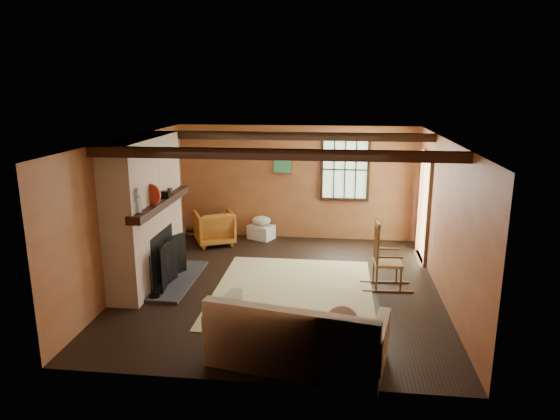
# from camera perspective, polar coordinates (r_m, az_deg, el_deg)

# --- Properties ---
(ground) EXTENTS (5.50, 5.50, 0.00)m
(ground) POSITION_cam_1_polar(r_m,az_deg,el_deg) (8.26, 0.23, -8.71)
(ground) COLOR black
(ground) RESTS_ON ground
(room_envelope) EXTENTS (5.02, 5.52, 2.44)m
(room_envelope) POSITION_cam_1_polar(r_m,az_deg,el_deg) (8.01, 2.02, 2.80)
(room_envelope) COLOR #A8623B
(room_envelope) RESTS_ON ground
(fireplace) EXTENTS (1.02, 2.30, 2.40)m
(fireplace) POSITION_cam_1_polar(r_m,az_deg,el_deg) (8.44, -14.96, -0.80)
(fireplace) COLOR #B06044
(fireplace) RESTS_ON ground
(rug) EXTENTS (2.50, 3.00, 0.01)m
(rug) POSITION_cam_1_polar(r_m,az_deg,el_deg) (8.06, 1.50, -9.29)
(rug) COLOR tan
(rug) RESTS_ON ground
(rocking_chair) EXTENTS (0.83, 0.48, 1.12)m
(rocking_chair) POSITION_cam_1_polar(r_m,az_deg,el_deg) (8.22, 11.92, -5.61)
(rocking_chair) COLOR tan
(rocking_chair) RESTS_ON ground
(sofa) EXTENTS (2.19, 1.29, 0.83)m
(sofa) POSITION_cam_1_polar(r_m,az_deg,el_deg) (6.04, 1.96, -14.65)
(sofa) COLOR beige
(sofa) RESTS_ON ground
(firewood_pile) EXTENTS (0.67, 0.12, 0.24)m
(firewood_pile) POSITION_cam_1_polar(r_m,az_deg,el_deg) (10.91, -8.88, -2.48)
(firewood_pile) COLOR brown
(firewood_pile) RESTS_ON ground
(laundry_basket) EXTENTS (0.61, 0.55, 0.30)m
(laundry_basket) POSITION_cam_1_polar(r_m,az_deg,el_deg) (10.69, -2.15, -2.52)
(laundry_basket) COLOR silver
(laundry_basket) RESTS_ON ground
(basket_pillow) EXTENTS (0.42, 0.35, 0.20)m
(basket_pillow) POSITION_cam_1_polar(r_m,az_deg,el_deg) (10.62, -2.16, -1.22)
(basket_pillow) COLOR beige
(basket_pillow) RESTS_ON laundry_basket
(armchair) EXTENTS (1.01, 1.02, 0.70)m
(armchair) POSITION_cam_1_polar(r_m,az_deg,el_deg) (10.38, -7.52, -1.99)
(armchair) COLOR #BF6026
(armchair) RESTS_ON ground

